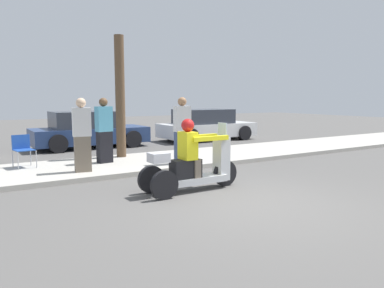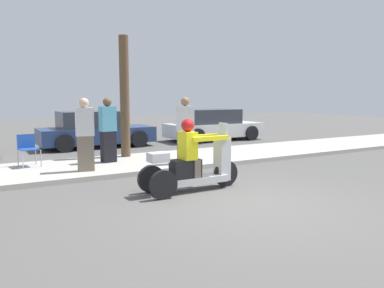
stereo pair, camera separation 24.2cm
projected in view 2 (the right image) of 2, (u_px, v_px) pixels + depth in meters
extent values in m
plane|color=#565451|center=(247.00, 204.00, 6.63)|extent=(60.00, 60.00, 0.00)
cube|color=#B2ADA3|center=(146.00, 162.00, 10.58)|extent=(28.00, 2.80, 0.12)
cylinder|color=black|center=(226.00, 173.00, 7.97)|extent=(0.55, 0.10, 0.55)
cylinder|color=black|center=(163.00, 185.00, 6.93)|extent=(0.55, 0.10, 0.55)
cylinder|color=black|center=(151.00, 179.00, 7.42)|extent=(0.55, 0.10, 0.55)
cube|color=silver|center=(192.00, 180.00, 7.57)|extent=(1.49, 0.40, 0.14)
cube|color=black|center=(186.00, 169.00, 7.46)|extent=(0.60, 0.31, 0.37)
cube|color=silver|center=(222.00, 158.00, 7.88)|extent=(0.24, 0.31, 0.91)
cube|color=silver|center=(223.00, 130.00, 7.82)|extent=(0.03, 0.28, 0.30)
cube|color=silver|center=(158.00, 157.00, 7.13)|extent=(0.36, 0.31, 0.18)
cube|color=yellow|center=(188.00, 146.00, 7.43)|extent=(0.26, 0.38, 0.55)
sphere|color=red|center=(188.00, 125.00, 7.38)|extent=(0.26, 0.26, 0.26)
cube|color=#726656|center=(196.00, 169.00, 7.45)|extent=(0.14, 0.14, 0.37)
cube|color=#726656|center=(190.00, 167.00, 7.65)|extent=(0.14, 0.14, 0.37)
cube|color=yellow|center=(211.00, 139.00, 7.45)|extent=(0.83, 0.09, 0.09)
cube|color=yellow|center=(200.00, 137.00, 7.79)|extent=(0.83, 0.09, 0.09)
cube|color=black|center=(108.00, 147.00, 10.22)|extent=(0.41, 0.30, 0.85)
cube|color=#4C99B7|center=(108.00, 119.00, 10.12)|extent=(0.45, 0.31, 0.67)
sphere|color=brown|center=(107.00, 102.00, 10.07)|extent=(0.23, 0.23, 0.23)
cube|color=#38476B|center=(185.00, 148.00, 10.03)|extent=(0.40, 0.29, 0.86)
cube|color=silver|center=(185.00, 119.00, 9.93)|extent=(0.44, 0.29, 0.68)
sphere|color=#9E704C|center=(185.00, 102.00, 9.87)|extent=(0.23, 0.23, 0.23)
cube|color=#726656|center=(86.00, 153.00, 9.00)|extent=(0.41, 0.31, 0.85)
cube|color=silver|center=(85.00, 122.00, 8.91)|extent=(0.45, 0.31, 0.67)
sphere|color=beige|center=(84.00, 103.00, 8.85)|extent=(0.23, 0.23, 0.23)
cylinder|color=#A5A8AD|center=(23.00, 160.00, 9.27)|extent=(0.02, 0.02, 0.44)
cylinder|color=#A5A8AD|center=(41.00, 158.00, 9.54)|extent=(0.02, 0.02, 0.44)
cylinder|color=#A5A8AD|center=(18.00, 158.00, 9.60)|extent=(0.02, 0.02, 0.44)
cylinder|color=#A5A8AD|center=(36.00, 156.00, 9.88)|extent=(0.02, 0.02, 0.44)
cube|color=#1E479E|center=(29.00, 149.00, 9.54)|extent=(0.51, 0.51, 0.02)
cube|color=#1E479E|center=(26.00, 141.00, 9.69)|extent=(0.44, 0.10, 0.38)
cube|color=silver|center=(214.00, 130.00, 16.57)|extent=(4.26, 1.78, 0.58)
cube|color=#2D333D|center=(210.00, 116.00, 16.39)|extent=(2.34, 1.60, 0.62)
cylinder|color=black|center=(251.00, 133.00, 16.50)|extent=(0.64, 0.22, 0.64)
cylinder|color=black|center=(228.00, 130.00, 18.04)|extent=(0.64, 0.22, 0.64)
cylinder|color=black|center=(197.00, 136.00, 15.13)|extent=(0.64, 0.22, 0.64)
cylinder|color=black|center=(177.00, 133.00, 16.67)|extent=(0.64, 0.22, 0.64)
cube|color=navy|center=(97.00, 135.00, 14.26)|extent=(4.20, 1.74, 0.58)
cube|color=#2D333D|center=(91.00, 119.00, 14.08)|extent=(2.31, 1.57, 0.62)
cylinder|color=black|center=(139.00, 139.00, 14.20)|extent=(0.64, 0.22, 0.64)
cylinder|color=black|center=(123.00, 135.00, 15.70)|extent=(0.64, 0.22, 0.64)
cylinder|color=black|center=(65.00, 143.00, 12.85)|extent=(0.64, 0.22, 0.64)
cylinder|color=black|center=(55.00, 138.00, 14.35)|extent=(0.64, 0.22, 0.64)
cylinder|color=brown|center=(125.00, 97.00, 11.06)|extent=(0.28, 0.28, 3.56)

